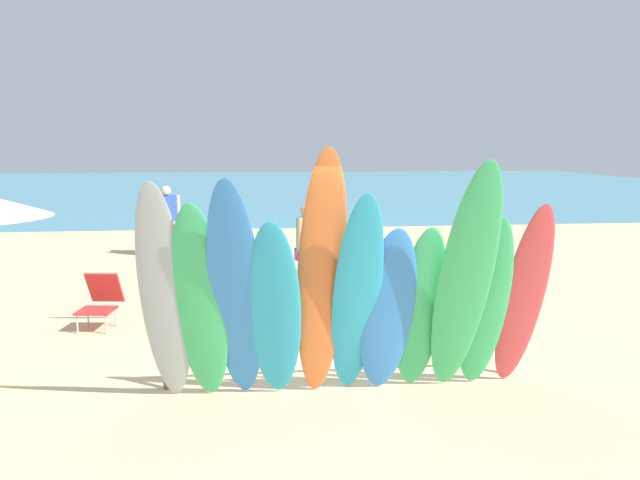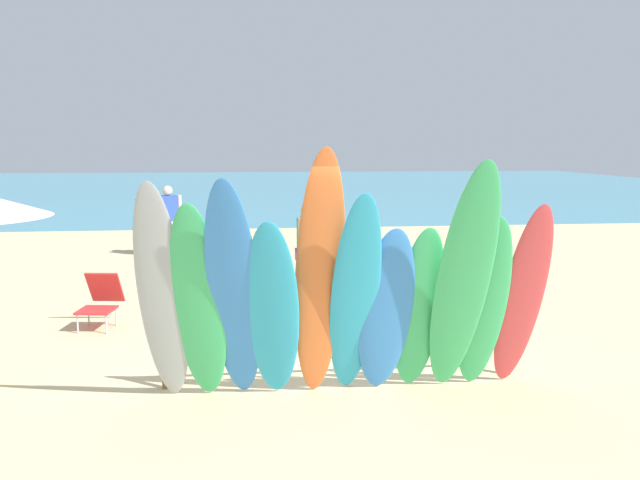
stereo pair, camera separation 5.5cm
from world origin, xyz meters
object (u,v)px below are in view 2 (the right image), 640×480
(surfboard_grey_0, at_px, (162,298))
(surfboard_blue_2, at_px, (234,297))
(surfboard_green_1, at_px, (199,307))
(surfboard_red_10, at_px, (522,299))
(beach_chair_red, at_px, (101,298))
(surfboard_green_7, at_px, (419,311))
(surfboard_teal_3, at_px, (273,314))
(beachgoer_near_rack, at_px, (169,216))
(surfboard_green_9, at_px, (484,306))
(surfboard_rack, at_px, (342,338))
(surfboard_green_8, at_px, (462,286))
(surfboard_orange_4, at_px, (319,281))
(beachgoer_by_water, at_px, (307,242))
(surfboard_teal_5, at_px, (355,300))
(surfboard_blue_6, at_px, (386,313))

(surfboard_grey_0, bearing_deg, surfboard_blue_2, -4.78)
(surfboard_grey_0, distance_m, surfboard_green_1, 0.37)
(surfboard_red_10, distance_m, beach_chair_red, 5.99)
(surfboard_green_1, height_order, surfboard_green_7, surfboard_green_1)
(surfboard_blue_2, relative_size, surfboard_teal_3, 1.20)
(surfboard_grey_0, distance_m, beachgoer_near_rack, 8.74)
(beachgoer_near_rack, bearing_deg, surfboard_green_9, -82.88)
(surfboard_grey_0, bearing_deg, surfboard_rack, 20.30)
(surfboard_green_8, bearing_deg, surfboard_green_7, 145.94)
(surfboard_green_9, xyz_separation_m, beach_chair_red, (-4.74, 2.98, -0.58))
(surfboard_orange_4, xyz_separation_m, surfboard_red_10, (2.18, 0.13, -0.28))
(surfboard_green_1, xyz_separation_m, surfboard_green_7, (2.27, 0.10, -0.14))
(surfboard_blue_2, relative_size, beachgoer_by_water, 1.60)
(beachgoer_near_rack, relative_size, beach_chair_red, 2.15)
(surfboard_teal_5, height_order, surfboard_red_10, surfboard_teal_5)
(surfboard_green_9, relative_size, beachgoer_by_water, 1.29)
(beach_chair_red, bearing_deg, surfboard_green_9, -24.47)
(surfboard_green_1, height_order, surfboard_red_10, surfboard_green_1)
(surfboard_blue_6, bearing_deg, surfboard_green_9, -1.48)
(surfboard_green_1, height_order, surfboard_orange_4, surfboard_orange_4)
(surfboard_orange_4, bearing_deg, surfboard_red_10, 0.97)
(surfboard_rack, distance_m, surfboard_teal_3, 1.14)
(surfboard_orange_4, height_order, beachgoer_by_water, surfboard_orange_4)
(surfboard_teal_5, distance_m, beachgoer_near_rack, 9.24)
(surfboard_green_7, xyz_separation_m, beachgoer_by_water, (-0.82, 4.60, -0.01))
(surfboard_rack, height_order, beach_chair_red, beach_chair_red)
(surfboard_orange_4, xyz_separation_m, beachgoer_by_water, (0.25, 4.75, -0.40))
(surfboard_green_7, bearing_deg, surfboard_green_1, -176.74)
(surfboard_grey_0, bearing_deg, surfboard_green_9, 3.42)
(surfboard_rack, distance_m, surfboard_green_1, 1.74)
(surfboard_teal_5, bearing_deg, surfboard_blue_6, 13.76)
(surfboard_green_8, bearing_deg, beach_chair_red, 145.33)
(beachgoer_by_water, bearing_deg, surfboard_orange_4, -153.63)
(surfboard_blue_2, height_order, beach_chair_red, surfboard_blue_2)
(surfboard_rack, height_order, beachgoer_near_rack, beachgoer_near_rack)
(surfboard_rack, height_order, beachgoer_by_water, beachgoer_by_water)
(surfboard_grey_0, height_order, surfboard_green_7, surfboard_grey_0)
(surfboard_green_7, relative_size, surfboard_green_8, 0.72)
(surfboard_green_9, xyz_separation_m, beachgoer_near_rack, (-4.57, 8.57, -0.01))
(beach_chair_red, bearing_deg, surfboard_rack, -28.85)
(surfboard_rack, xyz_separation_m, surfboard_green_9, (1.44, -0.54, 0.49))
(surfboard_blue_6, bearing_deg, surfboard_green_7, 4.50)
(beachgoer_by_water, bearing_deg, beachgoer_near_rack, 67.06)
(surfboard_grey_0, relative_size, beachgoer_near_rack, 1.47)
(surfboard_green_7, bearing_deg, surfboard_orange_4, -170.86)
(surfboard_green_7, height_order, surfboard_red_10, surfboard_red_10)
(surfboard_green_1, xyz_separation_m, surfboard_blue_2, (0.35, -0.09, 0.12))
(surfboard_rack, bearing_deg, surfboard_green_1, -158.13)
(surfboard_blue_6, bearing_deg, surfboard_green_1, 179.44)
(surfboard_green_9, distance_m, beachgoer_near_rack, 9.71)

